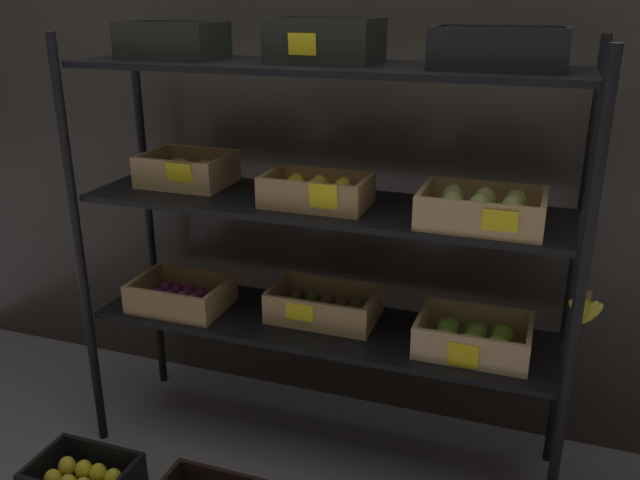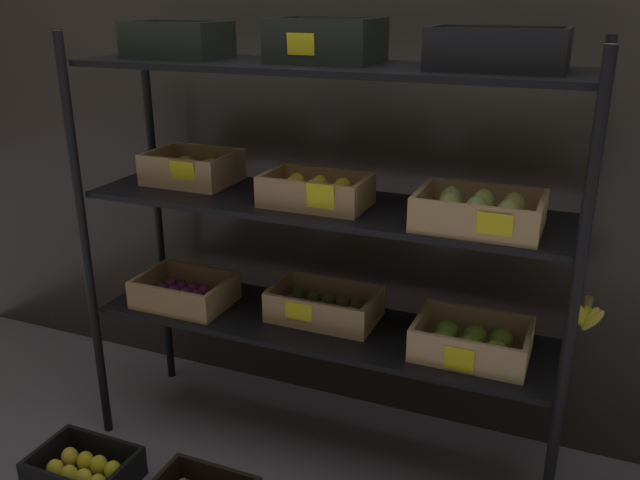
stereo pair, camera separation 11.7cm
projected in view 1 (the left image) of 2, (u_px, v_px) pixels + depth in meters
The scene contains 3 objects.
ground_plane at pixel (320, 447), 2.50m from camera, with size 10.00×10.00×0.00m, color slate.
storefront_wall at pixel (357, 111), 2.46m from camera, with size 4.01×0.12×2.39m, color #2D2823.
display_rack at pixel (326, 204), 2.16m from camera, with size 1.73×0.46×1.53m.
Camera 1 is at (0.69, -1.96, 1.59)m, focal length 37.39 mm.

